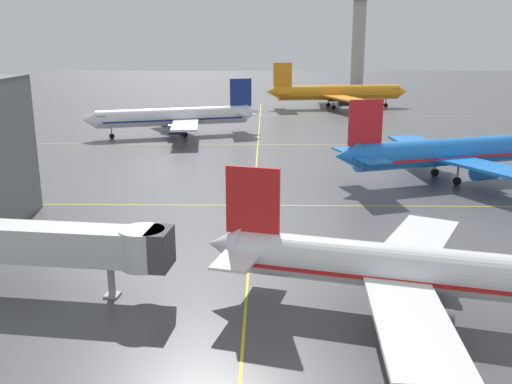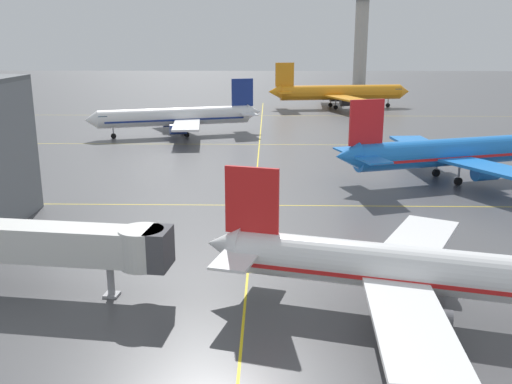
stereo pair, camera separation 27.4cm
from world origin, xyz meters
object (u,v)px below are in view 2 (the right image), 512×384
object	(u,v)px
airliner_third_row	(177,117)
control_tower	(361,28)
jet_bridge	(62,244)
airliner_front_gate	(421,271)
airliner_second_row	(458,152)
airliner_far_left_stand	(339,93)

from	to	relation	value
airliner_third_row	control_tower	xyz separation A→B (m)	(54.47, 122.74, 18.12)
airliner_third_row	jet_bridge	bearing A→B (deg)	-88.09
airliner_front_gate	airliner_third_row	world-z (taller)	airliner_third_row
airliner_front_gate	control_tower	bearing A→B (deg)	82.66
airliner_front_gate	airliner_second_row	distance (m)	43.07
airliner_second_row	jet_bridge	xyz separation A→B (m)	(-41.68, -37.14, 0.11)
airliner_front_gate	jet_bridge	distance (m)	26.67
airliner_second_row	airliner_third_row	size ratio (longest dim) A/B	1.06
airliner_front_gate	control_tower	distance (m)	201.10
control_tower	airliner_front_gate	bearing A→B (deg)	-97.34
airliner_far_left_stand	airliner_third_row	bearing A→B (deg)	-129.39
airliner_second_row	control_tower	size ratio (longest dim) A/B	0.96
jet_bridge	control_tower	bearing A→B (deg)	75.09
airliner_front_gate	airliner_far_left_stand	distance (m)	121.53
airliner_front_gate	airliner_far_left_stand	size ratio (longest dim) A/B	0.81
airliner_far_left_stand	control_tower	size ratio (longest dim) A/B	1.05
airliner_far_left_stand	jet_bridge	xyz separation A→B (m)	(-34.82, -118.10, -0.15)
airliner_second_row	jet_bridge	distance (m)	55.83
airliner_far_left_stand	jet_bridge	bearing A→B (deg)	-106.43
jet_bridge	control_tower	distance (m)	203.07
airliner_front_gate	airliner_second_row	world-z (taller)	airliner_second_row
airliner_third_row	control_tower	bearing A→B (deg)	66.07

